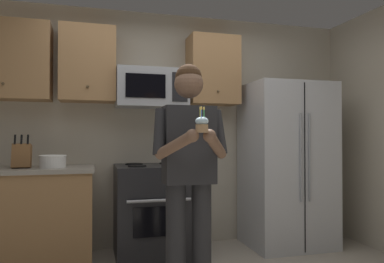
{
  "coord_description": "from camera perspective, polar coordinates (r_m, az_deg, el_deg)",
  "views": [
    {
      "loc": [
        -0.75,
        -2.35,
        1.21
      ],
      "look_at": [
        -0.02,
        0.31,
        1.25
      ],
      "focal_mm": 34.15,
      "sensor_mm": 36.0,
      "label": 1
    }
  ],
  "objects": [
    {
      "name": "refrigerator",
      "position": [
        4.24,
        14.56,
        -5.01
      ],
      "size": [
        0.9,
        0.75,
        1.8
      ],
      "color": "#B7BABF",
      "rests_on": "ground"
    },
    {
      "name": "microwave",
      "position": [
        3.9,
        -6.33,
        6.67
      ],
      "size": [
        0.74,
        0.41,
        0.4
      ],
      "color": "#9EA0A5"
    },
    {
      "name": "cupcake",
      "position": [
        2.42,
        1.55,
        1.13
      ],
      "size": [
        0.09,
        0.09,
        0.17
      ],
      "color": "#A87F56"
    },
    {
      "name": "knife_block",
      "position": [
        3.73,
        -25.05,
        -3.47
      ],
      "size": [
        0.16,
        0.15,
        0.32
      ],
      "color": "brown",
      "rests_on": "counter_left"
    },
    {
      "name": "counter_left",
      "position": [
        3.86,
        -25.98,
        -11.91
      ],
      "size": [
        1.44,
        0.66,
        0.92
      ],
      "color": "#9E7247",
      "rests_on": "ground"
    },
    {
      "name": "bowl_large_white",
      "position": [
        3.71,
        -20.94,
        -4.31
      ],
      "size": [
        0.25,
        0.25,
        0.12
      ],
      "color": "white",
      "rests_on": "counter_left"
    },
    {
      "name": "wall_back",
      "position": [
        4.17,
        -4.88,
        0.4
      ],
      "size": [
        4.4,
        0.1,
        2.6
      ],
      "primitive_type": "cube",
      "color": "#B7AD99",
      "rests_on": "ground"
    },
    {
      "name": "cabinet_row_upper",
      "position": [
        3.95,
        -14.85,
        10.0
      ],
      "size": [
        2.78,
        0.36,
        0.76
      ],
      "color": "#9E7247"
    },
    {
      "name": "oven_range",
      "position": [
        3.83,
        -6.08,
        -12.11
      ],
      "size": [
        0.76,
        0.7,
        0.93
      ],
      "color": "black",
      "rests_on": "ground"
    },
    {
      "name": "person",
      "position": [
        2.75,
        -0.44,
        -5.32
      ],
      "size": [
        0.6,
        0.48,
        1.76
      ],
      "color": "#262628",
      "rests_on": "ground"
    }
  ]
}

